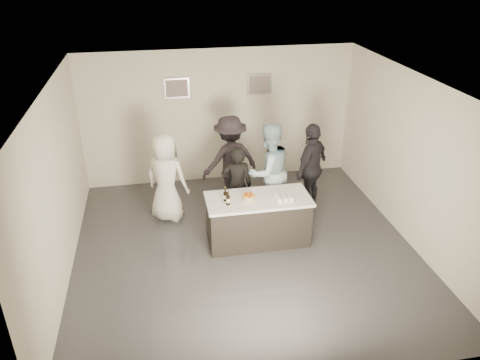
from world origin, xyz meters
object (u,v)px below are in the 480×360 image
Objects in this scene: person_guest_back at (230,160)px; person_guest_right at (311,167)px; bar_counter at (258,220)px; beer_bottle_a at (225,194)px; cake at (249,198)px; beer_bottle_b at (228,198)px; person_guest_left at (166,178)px; person_main_blue at (268,172)px; person_main_black at (237,186)px.

person_guest_right is at bearing 141.83° from person_guest_back.
person_guest_right reaches higher than bar_counter.
bar_counter is 1.01× the size of person_guest_right.
person_guest_back reaches higher than person_guest_right.
beer_bottle_a is (-0.59, 0.00, 0.58)m from bar_counter.
cake is at bearing 76.01° from person_guest_back.
cake is 0.41m from beer_bottle_b.
cake is 1.81m from person_guest_left.
person_guest_back is at bearing 91.60° from cake.
person_main_blue is (0.98, 0.85, -0.05)m from beer_bottle_a.
person_guest_back is at bearing -84.49° from person_main_black.
person_guest_left reaches higher than beer_bottle_b.
person_guest_back is (0.34, 1.78, -0.09)m from beer_bottle_b.
person_main_black reaches higher than beer_bottle_a.
beer_bottle_b is at bearing -163.58° from cake.
beer_bottle_a is 0.16× the size of person_main_black.
person_main_blue is at bearing 46.00° from beer_bottle_b.
beer_bottle_b is at bearing 77.48° from person_main_black.
beer_bottle_a is at bearing 179.65° from bar_counter.
person_guest_left reaches higher than person_main_black.
person_main_blue is at bearing -34.54° from person_guest_right.
person_main_black is at bearing 70.09° from beer_bottle_b.
person_main_blue is at bearing -156.20° from person_guest_left.
person_guest_right reaches higher than cake.
beer_bottle_a is 1.68m from person_guest_back.
person_guest_right is (1.32, 1.00, 0.47)m from bar_counter.
person_guest_left is 1.43m from person_guest_back.
person_guest_back is (-0.22, 1.64, 0.49)m from bar_counter.
person_guest_right reaches higher than beer_bottle_b.
person_guest_back reaches higher than person_guest_left.
person_main_blue is 1.00m from person_guest_back.
cake is at bearing 35.04° from person_main_blue.
person_guest_left is at bearing -30.24° from person_main_blue.
person_main_blue is at bearing -160.64° from person_main_black.
bar_counter is 0.83m from beer_bottle_a.
person_main_blue reaches higher than person_main_black.
cake is 0.13× the size of person_main_black.
person_guest_back is (0.37, 1.64, -0.09)m from beer_bottle_a.
person_main_black is 0.68m from person_main_blue.
person_main_black is 0.82× the size of person_main_blue.
cake is 0.75m from person_main_black.
cake reaches higher than bar_counter.
bar_counter is at bearing 7.49° from cake.
person_guest_left is at bearing 5.02° from person_guest_back.
person_main_blue is 1.98m from person_guest_left.
cake is 0.12× the size of person_guest_right.
person_main_black is 0.87× the size of person_guest_right.
person_guest_right is 1.67m from person_guest_back.
person_guest_right is (1.88, 1.14, -0.11)m from beer_bottle_b.
bar_counter is 1.72m from person_guest_right.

